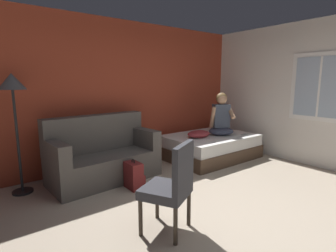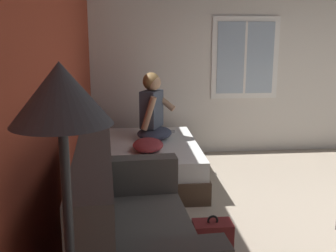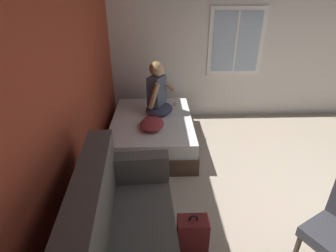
{
  "view_description": "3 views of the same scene",
  "coord_description": "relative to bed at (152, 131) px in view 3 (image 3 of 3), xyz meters",
  "views": [
    {
      "loc": [
        -2.4,
        -1.73,
        1.6
      ],
      "look_at": [
        0.46,
        2.01,
        0.78
      ],
      "focal_mm": 28.0,
      "sensor_mm": 36.0,
      "label": 1
    },
    {
      "loc": [
        -3.27,
        2.15,
        1.77
      ],
      "look_at": [
        0.66,
        1.78,
        0.89
      ],
      "focal_mm": 42.0,
      "sensor_mm": 36.0,
      "label": 2
    },
    {
      "loc": [
        -2.33,
        1.85,
        2.3
      ],
      "look_at": [
        0.55,
        1.75,
        0.84
      ],
      "focal_mm": 28.0,
      "sensor_mm": 36.0,
      "label": 3
    }
  ],
  "objects": [
    {
      "name": "person_seated",
      "position": [
        0.2,
        -0.1,
        0.6
      ],
      "size": [
        0.66,
        0.63,
        0.88
      ],
      "color": "#383D51",
      "rests_on": "bed"
    },
    {
      "name": "wall_side_with_window",
      "position": [
        1.23,
        -1.97,
        1.12
      ],
      "size": [
        0.19,
        6.91,
        2.7
      ],
      "color": "silver",
      "rests_on": "ground"
    },
    {
      "name": "cell_phone",
      "position": [
        0.6,
        -0.4,
        0.25
      ],
      "size": [
        0.15,
        0.08,
        0.01
      ],
      "primitive_type": "cube",
      "rotation": [
        0.0,
        0.0,
        1.46
      ],
      "color": "#B7B7BC",
      "rests_on": "bed"
    },
    {
      "name": "wall_back_accent",
      "position": [
        -1.54,
        0.86,
        1.11
      ],
      "size": [
        10.39,
        0.16,
        2.7
      ],
      "primitive_type": "cube",
      "color": "#993823",
      "rests_on": "ground"
    },
    {
      "name": "bed",
      "position": [
        0.0,
        0.0,
        0.0
      ],
      "size": [
        1.84,
        1.33,
        0.48
      ],
      "color": "#4C3828",
      "rests_on": "ground"
    },
    {
      "name": "couch",
      "position": [
        -2.29,
        0.21,
        0.16
      ],
      "size": [
        1.75,
        0.93,
        1.04
      ],
      "color": "#514C47",
      "rests_on": "ground"
    },
    {
      "name": "throw_pillow",
      "position": [
        -0.35,
        -0.01,
        0.31
      ],
      "size": [
        0.51,
        0.39,
        0.14
      ],
      "primitive_type": "ellipsoid",
      "rotation": [
        0.0,
        0.0,
        -0.07
      ],
      "color": "#993338",
      "rests_on": "bed"
    },
    {
      "name": "backpack",
      "position": [
        -2.08,
        -0.43,
        -0.04
      ],
      "size": [
        0.23,
        0.3,
        0.46
      ],
      "color": "maroon",
      "rests_on": "ground"
    },
    {
      "name": "ground_plane",
      "position": [
        -1.54,
        -1.97,
        -0.24
      ],
      "size": [
        40.0,
        40.0,
        0.0
      ],
      "primitive_type": "plane",
      "color": "tan"
    }
  ]
}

